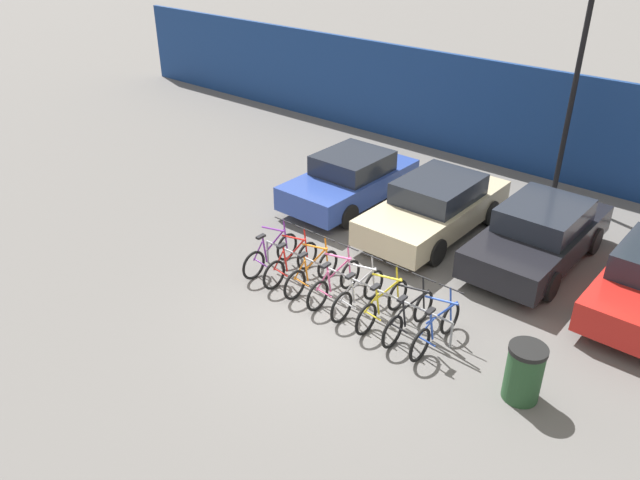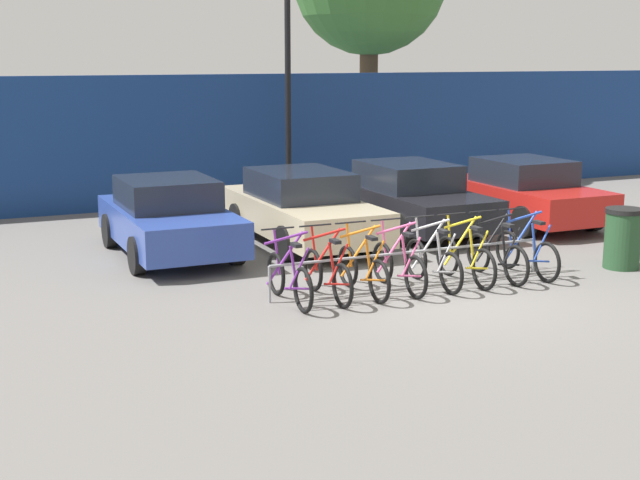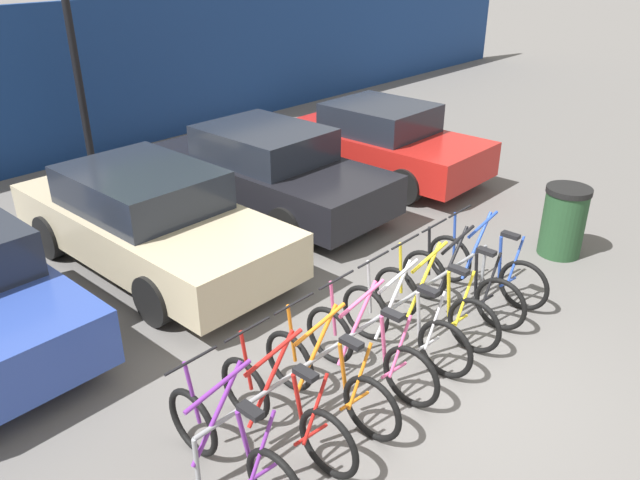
% 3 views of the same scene
% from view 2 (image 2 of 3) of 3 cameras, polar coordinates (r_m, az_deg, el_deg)
% --- Properties ---
extents(ground_plane, '(120.00, 120.00, 0.00)m').
position_cam_2_polar(ground_plane, '(13.58, 7.72, -3.55)').
color(ground_plane, '#605E5B').
extents(hoarding_wall, '(36.00, 0.16, 3.11)m').
position_cam_2_polar(hoarding_wall, '(21.84, -5.41, 6.45)').
color(hoarding_wall, navy).
rests_on(hoarding_wall, ground).
extents(bike_rack, '(4.75, 0.04, 0.57)m').
position_cam_2_polar(bike_rack, '(13.95, 5.81, -0.98)').
color(bike_rack, gray).
rests_on(bike_rack, ground).
extents(bicycle_purple, '(0.68, 1.71, 1.05)m').
position_cam_2_polar(bicycle_purple, '(12.94, -1.99, -2.48)').
color(bicycle_purple, black).
rests_on(bicycle_purple, ground).
extents(bicycle_red, '(0.68, 1.71, 1.05)m').
position_cam_2_polar(bicycle_red, '(13.18, 0.47, -2.21)').
color(bicycle_red, black).
rests_on(bicycle_red, ground).
extents(bicycle_orange, '(0.68, 1.71, 1.05)m').
position_cam_2_polar(bicycle_orange, '(13.43, 2.77, -1.96)').
color(bicycle_orange, black).
rests_on(bicycle_orange, ground).
extents(bicycle_pink, '(0.68, 1.71, 1.05)m').
position_cam_2_polar(bicycle_pink, '(13.71, 5.06, -1.71)').
color(bicycle_pink, black).
rests_on(bicycle_pink, ground).
extents(bicycle_silver, '(0.68, 1.71, 1.05)m').
position_cam_2_polar(bicycle_silver, '(14.01, 7.25, -1.46)').
color(bicycle_silver, black).
rests_on(bicycle_silver, ground).
extents(bicycle_yellow, '(0.68, 1.71, 1.05)m').
position_cam_2_polar(bicycle_yellow, '(14.32, 9.28, -1.24)').
color(bicycle_yellow, black).
rests_on(bicycle_yellow, ground).
extents(bicycle_black, '(0.68, 1.71, 1.05)m').
position_cam_2_polar(bicycle_black, '(14.65, 11.25, -1.01)').
color(bicycle_black, black).
rests_on(bicycle_black, ground).
extents(bicycle_blue, '(0.68, 1.71, 1.05)m').
position_cam_2_polar(bicycle_blue, '(14.99, 13.09, -0.80)').
color(bicycle_blue, black).
rests_on(bicycle_blue, ground).
extents(car_blue, '(1.91, 3.99, 1.40)m').
position_cam_2_polar(car_blue, '(16.22, -9.65, 1.41)').
color(car_blue, '#2D479E').
rests_on(car_blue, ground).
extents(car_beige, '(1.91, 4.46, 1.40)m').
position_cam_2_polar(car_beige, '(17.06, -1.19, 2.09)').
color(car_beige, '#C1B28E').
rests_on(car_beige, ground).
extents(car_black, '(1.91, 4.33, 1.40)m').
position_cam_2_polar(car_black, '(18.40, 5.72, 2.74)').
color(car_black, black).
rests_on(car_black, ground).
extents(car_red, '(1.91, 3.93, 1.40)m').
position_cam_2_polar(car_red, '(19.46, 12.97, 2.98)').
color(car_red, red).
rests_on(car_red, ground).
extents(lamp_post, '(0.24, 0.44, 5.53)m').
position_cam_2_polar(lamp_post, '(21.15, -2.07, 10.55)').
color(lamp_post, black).
rests_on(lamp_post, ground).
extents(trash_bin, '(0.63, 0.63, 1.03)m').
position_cam_2_polar(trash_bin, '(15.92, 18.80, 0.11)').
color(trash_bin, '#234728').
rests_on(trash_bin, ground).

